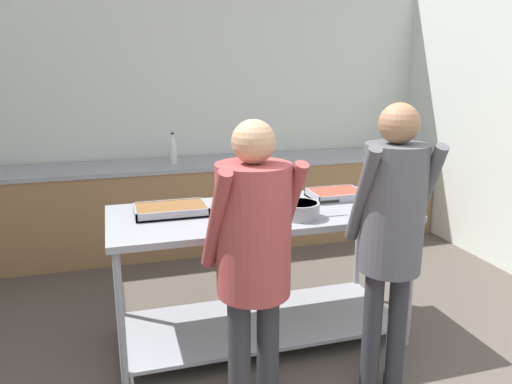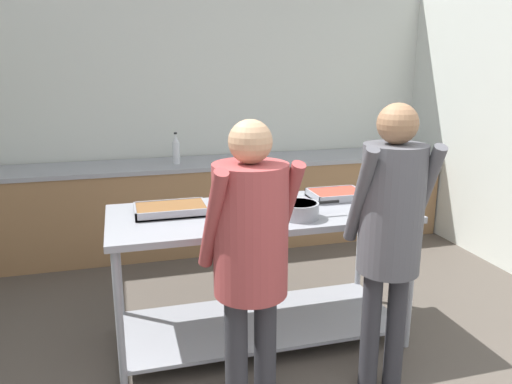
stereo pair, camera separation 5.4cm
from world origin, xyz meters
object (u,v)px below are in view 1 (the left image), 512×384
(sauce_pan, at_px, (300,209))
(water_bottle, at_px, (173,150))
(guest_serving_left, at_px, (392,221))
(guest_serving_right, at_px, (254,245))
(plate_stack, at_px, (243,218))
(serving_tray_roast, at_px, (336,195))
(serving_tray_vegetables, at_px, (171,210))

(sauce_pan, height_order, water_bottle, water_bottle)
(sauce_pan, relative_size, guest_serving_left, 0.23)
(sauce_pan, xyz_separation_m, guest_serving_right, (-0.45, -0.52, 0.01))
(plate_stack, bearing_deg, guest_serving_left, -38.39)
(guest_serving_left, distance_m, guest_serving_right, 0.77)
(serving_tray_roast, relative_size, water_bottle, 1.21)
(plate_stack, height_order, water_bottle, water_bottle)
(sauce_pan, height_order, guest_serving_right, guest_serving_right)
(serving_tray_vegetables, relative_size, plate_stack, 1.72)
(serving_tray_roast, distance_m, guest_serving_right, 1.23)
(serving_tray_vegetables, bearing_deg, water_bottle, 82.18)
(sauce_pan, bearing_deg, guest_serving_left, -58.54)
(serving_tray_vegetables, height_order, plate_stack, serving_tray_vegetables)
(plate_stack, bearing_deg, serving_tray_vegetables, 143.50)
(plate_stack, relative_size, guest_serving_left, 0.16)
(plate_stack, relative_size, water_bottle, 0.86)
(serving_tray_vegetables, relative_size, serving_tray_roast, 1.22)
(plate_stack, distance_m, sauce_pan, 0.36)
(serving_tray_vegetables, bearing_deg, serving_tray_roast, 2.48)
(guest_serving_left, bearing_deg, plate_stack, 141.61)
(guest_serving_left, bearing_deg, guest_serving_right, -179.92)
(sauce_pan, bearing_deg, plate_stack, 177.43)
(serving_tray_vegetables, xyz_separation_m, guest_serving_right, (0.30, -0.83, 0.03))
(sauce_pan, bearing_deg, water_bottle, 104.22)
(guest_serving_right, xyz_separation_m, water_bottle, (-0.07, 2.55, 0.05))
(plate_stack, xyz_separation_m, guest_serving_left, (0.68, -0.54, 0.09))
(plate_stack, xyz_separation_m, water_bottle, (-0.15, 2.01, 0.09))
(serving_tray_vegetables, bearing_deg, guest_serving_right, -69.91)
(serving_tray_vegetables, height_order, sauce_pan, sauce_pan)
(plate_stack, distance_m, guest_serving_right, 0.55)
(serving_tray_roast, relative_size, guest_serving_right, 0.23)
(sauce_pan, height_order, serving_tray_roast, sauce_pan)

